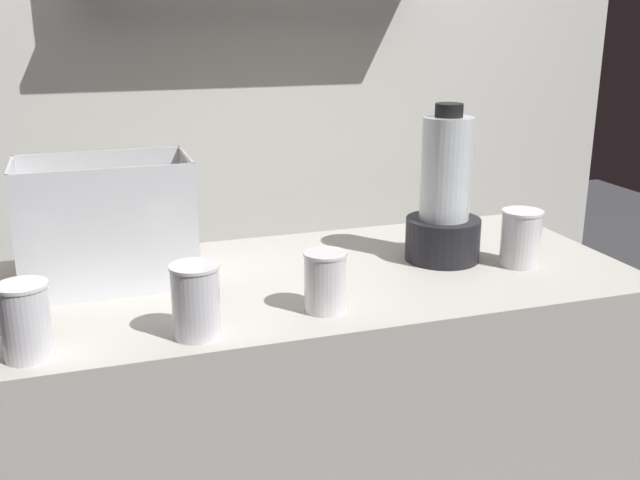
# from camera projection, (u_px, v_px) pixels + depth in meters

# --- Properties ---
(counter) EXTENTS (1.40, 0.64, 0.90)m
(counter) POSITION_uv_depth(u_px,v_px,m) (320.00, 449.00, 1.79)
(counter) COLOR beige
(counter) RESTS_ON ground_plane
(back_wall_unit) EXTENTS (2.60, 0.24, 2.50)m
(back_wall_unit) POSITION_uv_depth(u_px,v_px,m) (240.00, 82.00, 2.25)
(back_wall_unit) COLOR silver
(back_wall_unit) RESTS_ON ground_plane
(carrot_display_bin) EXTENTS (0.36, 0.21, 0.27)m
(carrot_display_bin) POSITION_uv_depth(u_px,v_px,m) (102.00, 245.00, 1.58)
(carrot_display_bin) COLOR white
(carrot_display_bin) RESTS_ON counter
(blender_pitcher) EXTENTS (0.18, 0.18, 0.37)m
(blender_pitcher) POSITION_uv_depth(u_px,v_px,m) (444.00, 203.00, 1.72)
(blender_pitcher) COLOR black
(blender_pitcher) RESTS_ON counter
(juice_cup_carrot_far_left) EXTENTS (0.09, 0.09, 0.13)m
(juice_cup_carrot_far_left) POSITION_uv_depth(u_px,v_px,m) (26.00, 326.00, 1.24)
(juice_cup_carrot_far_left) COLOR white
(juice_cup_carrot_far_left) RESTS_ON counter
(juice_cup_beet_left) EXTENTS (0.09, 0.09, 0.14)m
(juice_cup_beet_left) POSITION_uv_depth(u_px,v_px,m) (196.00, 305.00, 1.33)
(juice_cup_beet_left) COLOR white
(juice_cup_beet_left) RESTS_ON counter
(juice_cup_mango_middle) EXTENTS (0.09, 0.09, 0.12)m
(juice_cup_mango_middle) POSITION_uv_depth(u_px,v_px,m) (325.00, 284.00, 1.44)
(juice_cup_mango_middle) COLOR white
(juice_cup_mango_middle) RESTS_ON counter
(juice_cup_orange_right) EXTENTS (0.09, 0.09, 0.13)m
(juice_cup_orange_right) POSITION_uv_depth(u_px,v_px,m) (520.00, 242.00, 1.70)
(juice_cup_orange_right) COLOR white
(juice_cup_orange_right) RESTS_ON counter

